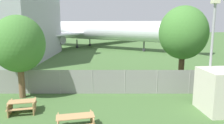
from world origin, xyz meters
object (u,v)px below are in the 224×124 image
at_px(airplane, 89,30).
at_px(tree_near_hangar, 183,33).
at_px(picnic_bench_open_grass, 22,105).
at_px(tree_left_of_cabin, 19,44).
at_px(picnic_bench_near_cabin, 75,121).

bearing_deg(airplane, tree_near_hangar, -37.07).
bearing_deg(picnic_bench_open_grass, tree_near_hangar, 30.66).
xyz_separation_m(tree_near_hangar, tree_left_of_cabin, (-13.23, -4.38, -0.59)).
height_order(airplane, picnic_bench_near_cabin, airplane).
bearing_deg(tree_left_of_cabin, tree_near_hangar, 18.34).
bearing_deg(picnic_bench_near_cabin, airplane, 94.90).
xyz_separation_m(picnic_bench_open_grass, tree_near_hangar, (12.10, 7.17, 4.14)).
xyz_separation_m(picnic_bench_near_cabin, picnic_bench_open_grass, (-3.68, 2.19, -0.01)).
bearing_deg(tree_left_of_cabin, picnic_bench_near_cabin, -46.06).
relative_size(airplane, tree_near_hangar, 6.11).
bearing_deg(picnic_bench_open_grass, airplane, 89.35).
distance_m(picnic_bench_near_cabin, picnic_bench_open_grass, 4.29).
xyz_separation_m(airplane, tree_left_of_cabin, (-1.53, -33.19, 0.23)).
height_order(picnic_bench_open_grass, tree_left_of_cabin, tree_left_of_cabin).
bearing_deg(picnic_bench_near_cabin, picnic_bench_open_grass, 149.22).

